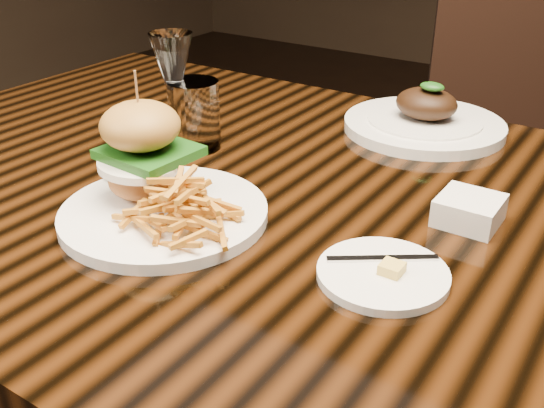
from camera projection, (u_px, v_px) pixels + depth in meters
The scene contains 8 objects.
dining_table at pixel (328, 254), 0.88m from camera, with size 1.60×0.90×0.75m.
burger_plate at pixel (159, 184), 0.79m from camera, with size 0.26×0.26×0.18m.
side_saucer at pixel (383, 274), 0.69m from camera, with size 0.14×0.14×0.02m.
ramekin at pixel (469, 210), 0.79m from camera, with size 0.07×0.07×0.03m, color white.
wine_glass at pixel (173, 65), 0.97m from camera, with size 0.07×0.07×0.18m.
water_tumbler at pixel (194, 115), 1.00m from camera, with size 0.08×0.08×0.11m, color white.
far_dish at pixel (424, 121), 1.08m from camera, with size 0.27×0.27×0.09m.
chair_far at pixel (520, 149), 1.57m from camera, with size 0.61×0.61×0.95m.
Camera 1 is at (0.35, -0.67, 1.14)m, focal length 42.00 mm.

